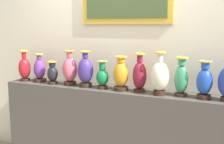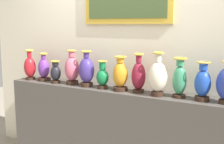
# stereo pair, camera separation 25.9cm
# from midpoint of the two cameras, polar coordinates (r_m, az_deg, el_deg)

# --- Properties ---
(display_shelf) EXTENTS (2.70, 0.36, 1.01)m
(display_shelf) POSITION_cam_midpoint_polar(r_m,az_deg,el_deg) (3.34, 2.27, -11.89)
(display_shelf) COLOR #4C4742
(display_shelf) RESTS_ON ground_plane
(back_wall) EXTENTS (4.01, 0.14, 2.98)m
(back_wall) POSITION_cam_midpoint_polar(r_m,az_deg,el_deg) (3.33, 4.28, 5.65)
(back_wall) COLOR beige
(back_wall) RESTS_ON ground_plane
(vase_crimson) EXTENTS (0.15, 0.15, 0.39)m
(vase_crimson) POSITION_cam_midpoint_polar(r_m,az_deg,el_deg) (3.81, -14.13, 1.00)
(vase_crimson) COLOR #382319
(vase_crimson) RESTS_ON display_shelf
(vase_violet) EXTENTS (0.16, 0.16, 0.35)m
(vase_violet) POSITION_cam_midpoint_polar(r_m,az_deg,el_deg) (3.70, -11.43, 0.58)
(vase_violet) COLOR #382319
(vase_violet) RESTS_ON display_shelf
(vase_onyx) EXTENTS (0.13, 0.13, 0.28)m
(vase_onyx) POSITION_cam_midpoint_polar(r_m,az_deg,el_deg) (3.53, -9.08, -0.09)
(vase_onyx) COLOR #382319
(vase_onyx) RESTS_ON display_shelf
(vase_rose) EXTENTS (0.17, 0.17, 0.41)m
(vase_rose) POSITION_cam_midpoint_polar(r_m,az_deg,el_deg) (3.41, -5.81, 0.52)
(vase_rose) COLOR #382319
(vase_rose) RESTS_ON display_shelf
(vase_indigo) EXTENTS (0.18, 0.18, 0.41)m
(vase_indigo) POSITION_cam_midpoint_polar(r_m,az_deg,el_deg) (3.28, -2.83, 0.29)
(vase_indigo) COLOR #382319
(vase_indigo) RESTS_ON display_shelf
(vase_emerald) EXTENTS (0.14, 0.14, 0.31)m
(vase_emerald) POSITION_cam_midpoint_polar(r_m,az_deg,el_deg) (3.18, 0.44, -0.95)
(vase_emerald) COLOR #382319
(vase_emerald) RESTS_ON display_shelf
(vase_amber) EXTENTS (0.16, 0.16, 0.37)m
(vase_amber) POSITION_cam_midpoint_polar(r_m,az_deg,el_deg) (3.08, 4.07, -0.64)
(vase_amber) COLOR #382319
(vase_amber) RESTS_ON display_shelf
(vase_burgundy) EXTENTS (0.15, 0.15, 0.41)m
(vase_burgundy) POSITION_cam_midpoint_polar(r_m,az_deg,el_deg) (3.01, 7.74, -0.74)
(vase_burgundy) COLOR #382319
(vase_burgundy) RESTS_ON display_shelf
(vase_ivory) EXTENTS (0.19, 0.19, 0.44)m
(vase_ivory) POSITION_cam_midpoint_polar(r_m,az_deg,el_deg) (2.89, 11.61, -0.97)
(vase_ivory) COLOR #382319
(vase_ivory) RESTS_ON display_shelf
(vase_jade) EXTENTS (0.14, 0.14, 0.39)m
(vase_jade) POSITION_cam_midpoint_polar(r_m,az_deg,el_deg) (2.88, 15.79, -1.40)
(vase_jade) COLOR #382319
(vase_jade) RESTS_ON display_shelf
(vase_sapphire) EXTENTS (0.15, 0.15, 0.37)m
(vase_sapphire) POSITION_cam_midpoint_polar(r_m,az_deg,el_deg) (2.83, 20.08, -2.12)
(vase_sapphire) COLOR #382319
(vase_sapphire) RESTS_ON display_shelf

